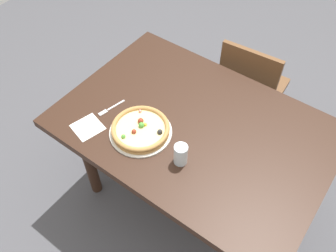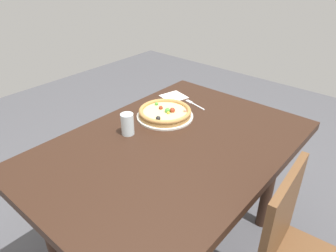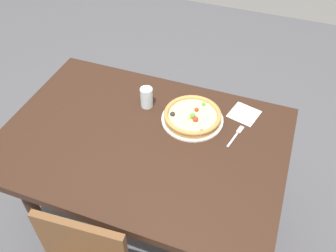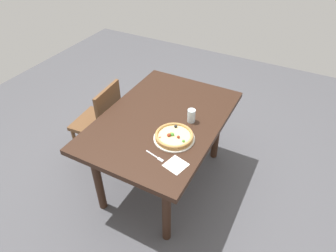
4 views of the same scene
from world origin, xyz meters
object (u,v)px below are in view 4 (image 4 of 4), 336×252
object	(u,v)px
pizza	(174,136)
drinking_glass	(191,116)
napkin	(176,165)
chair_near	(101,120)
dining_table	(162,127)
plate	(174,138)
fork	(156,157)

from	to	relation	value
pizza	drinking_glass	world-z (taller)	drinking_glass
drinking_glass	napkin	world-z (taller)	drinking_glass
chair_near	napkin	distance (m)	1.16
chair_near	pizza	xyz separation A→B (m)	(0.20, 0.90, 0.31)
dining_table	plate	bearing A→B (deg)	47.55
pizza	napkin	world-z (taller)	pizza
dining_table	drinking_glass	size ratio (longest dim) A/B	12.29
dining_table	plate	distance (m)	0.30
chair_near	fork	bearing A→B (deg)	-120.40
dining_table	drinking_glass	distance (m)	0.29
pizza	napkin	xyz separation A→B (m)	(0.24, 0.14, -0.03)
fork	drinking_glass	bearing A→B (deg)	97.87
plate	napkin	world-z (taller)	plate
plate	chair_near	bearing A→B (deg)	-102.19
chair_near	napkin	xyz separation A→B (m)	(0.44, 1.04, 0.28)
plate	pizza	xyz separation A→B (m)	(-0.00, -0.00, 0.03)
chair_near	fork	distance (m)	1.02
chair_near	napkin	size ratio (longest dim) A/B	6.24
dining_table	napkin	bearing A→B (deg)	38.51
dining_table	chair_near	distance (m)	0.72
dining_table	chair_near	world-z (taller)	chair_near
drinking_glass	plate	bearing A→B (deg)	-5.02
drinking_glass	napkin	xyz separation A→B (m)	(0.50, 0.11, -0.06)
fork	drinking_glass	world-z (taller)	drinking_glass
pizza	dining_table	bearing A→B (deg)	-132.48
pizza	fork	distance (m)	0.24
plate	pizza	world-z (taller)	pizza
fork	pizza	bearing A→B (deg)	97.31
pizza	napkin	bearing A→B (deg)	29.36
dining_table	fork	distance (m)	0.48
plate	pizza	bearing A→B (deg)	-99.97
dining_table	fork	size ratio (longest dim) A/B	8.50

